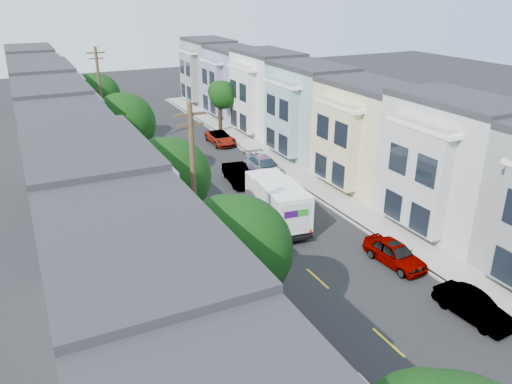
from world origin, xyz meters
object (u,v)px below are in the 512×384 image
Objects in this scene: tree_d at (124,124)px; lead_sedan at (238,174)px; utility_pole_far at (102,102)px; parked_right_a at (473,307)px; utility_pole_near at (195,201)px; tree_b at (236,251)px; parked_right_d at (221,138)px; parked_left_d at (166,200)px; tree_far_r at (222,95)px; fedex_truck at (277,201)px; tree_c at (169,178)px; tree_e at (96,97)px; parked_left_c at (243,296)px; parked_right_b at (395,253)px; parked_right_c at (264,166)px.

tree_d reaches higher than lead_sedan.
utility_pole_far is 2.55× the size of parked_right_a.
utility_pole_near is 1.00× the size of utility_pole_far.
tree_b is 31.77m from parked_right_d.
utility_pole_far is 1.85× the size of parked_left_d.
tree_far_r is at bearing 79.39° from lead_sedan.
utility_pole_near is at bearing 89.98° from tree_b.
fedex_truck reaches higher than parked_left_d.
tree_e reaches higher than tree_c.
tree_b is 0.73× the size of utility_pole_far.
tree_e is 1.64× the size of lead_sedan.
parked_left_c is (-11.79, -31.18, -3.35)m from tree_far_r.
utility_pole_near is 14.65m from parked_right_a.
tree_b is 36.14m from tree_far_r.
utility_pole_far reaches higher than parked_right_b.
utility_pole_far is at bearing 87.71° from parked_left_c.
parked_left_d is at bearing -75.46° from tree_d.
tree_d reaches higher than tree_e.
tree_c is 12.94m from lead_sedan.
parked_right_a is 0.89× the size of parked_right_b.
tree_e is 33.86m from parked_right_b.
tree_c is 0.73× the size of utility_pole_far.
tree_far_r is (13.20, 12.27, -1.24)m from tree_d.
parked_left_d is at bearing 122.60° from parked_right_b.
utility_pole_near is at bearing -114.82° from tree_far_r.
tree_c is 4.39m from utility_pole_near.
lead_sedan is at bearing 61.72° from parked_left_c.
tree_e is at bearing 102.75° from parked_right_a.
tree_e is at bearing 90.00° from tree_c.
tree_e is at bearing 114.16° from fedex_truck.
parked_right_d is at bearing -8.51° from utility_pole_far.
parked_right_c reaches higher than lead_sedan.
parked_right_a is 32.63m from parked_right_d.
parked_left_d is (1.40, 15.96, -4.15)m from tree_b.
tree_d is at bearing 117.22° from parked_right_b.
parked_right_a is (-1.99, -36.84, -3.45)m from tree_far_r.
tree_b is at bearing -119.68° from fedex_truck.
parked_right_b is (2.92, -15.99, -0.04)m from lead_sedan.
tree_e is 12.93m from parked_right_d.
tree_far_r is (13.20, 33.64, -0.79)m from tree_b.
tree_e reaches higher than parked_left_c.
tree_far_r is 1.30× the size of parked_right_b.
tree_b reaches higher than fedex_truck.
tree_c is at bearing -125.13° from lead_sedan.
utility_pole_near is at bearing -126.68° from parked_right_c.
fedex_truck reaches higher than parked_right_a.
utility_pole_far is 22.45m from fedex_truck.
parked_left_c is at bearing -85.76° from tree_d.
tree_c is 1.28× the size of tree_far_r.
fedex_truck is 8.37m from lead_sedan.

